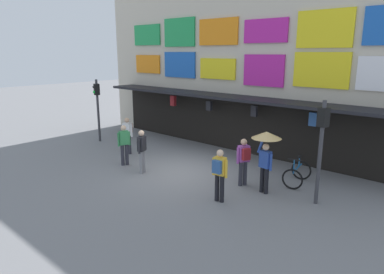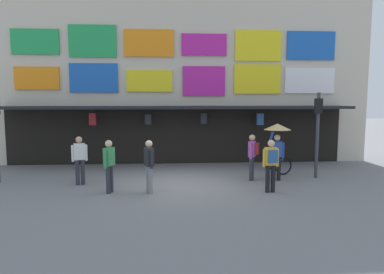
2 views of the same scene
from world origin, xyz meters
name	(u,v)px [view 1 (image 1 of 2)]	position (x,y,z in m)	size (l,w,h in m)	color
ground_plane	(179,172)	(0.00, 0.00, 0.00)	(80.00, 80.00, 0.00)	slate
shopfront	(247,65)	(0.00, 4.57, 3.96)	(18.00, 2.60, 8.00)	beige
traffic_light_near	(97,100)	(-6.42, 0.71, 2.14)	(0.34, 0.35, 3.20)	#38383D
traffic_light_far	(322,136)	(5.16, 0.72, 2.14)	(0.34, 0.36, 3.20)	#38383D
bicycle_parked	(297,174)	(4.01, 1.81, 0.39)	(0.90, 1.26, 1.05)	black
pedestrian_in_yellow	(142,149)	(-0.98, -1.00, 0.95)	(0.34, 0.50, 1.68)	gray
pedestrian_in_blue	(219,172)	(2.85, -1.17, 0.98)	(0.53, 0.38, 1.68)	black
pedestrian_in_white	(124,143)	(-2.23, -0.88, 0.95)	(0.33, 0.50, 1.68)	#2D2D38
pedestrian_in_green	(244,159)	(2.66, 0.46, 0.98)	(0.45, 0.49, 1.68)	#2D2D38
pedestrian_in_red	(128,133)	(-3.45, 0.26, 0.98)	(0.50, 0.44, 1.68)	#2D2D38
pedestrian_with_umbrella	(266,145)	(3.53, 0.38, 1.64)	(0.96, 0.96, 2.08)	black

